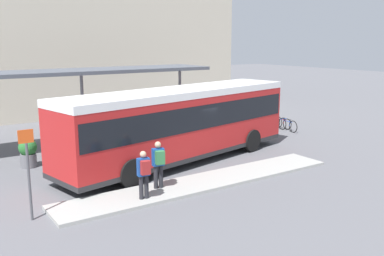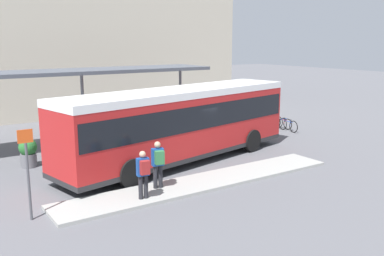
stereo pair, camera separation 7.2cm
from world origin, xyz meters
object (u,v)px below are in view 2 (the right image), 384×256
object	(u,v)px
city_bus	(181,120)
platform_sign	(28,170)
bicycle_blue	(288,125)
pedestrian_waiting	(158,162)
bicycle_orange	(272,121)
pedestrian_companion	(143,172)
potted_planter_far_side	(28,152)
potted_planter_near_shelter	(132,139)
bicycle_red	(282,123)

from	to	relation	value
city_bus	platform_sign	xyz separation A→B (m)	(-7.19, -2.86, -0.35)
bicycle_blue	platform_sign	xyz separation A→B (m)	(-16.07, -4.88, 1.19)
pedestrian_waiting	bicycle_orange	xyz separation A→B (m)	(11.79, 6.41, -0.72)
bicycle_orange	bicycle_blue	bearing A→B (deg)	169.25
pedestrian_waiting	bicycle_blue	world-z (taller)	pedestrian_waiting
pedestrian_waiting	platform_sign	distance (m)	4.46
bicycle_blue	platform_sign	size ratio (longest dim) A/B	0.61
pedestrian_companion	platform_sign	distance (m)	3.60
bicycle_orange	potted_planter_far_side	xyz separation A→B (m)	(-14.92, -0.64, 0.28)
bicycle_blue	potted_planter_near_shelter	distance (m)	9.97
bicycle_blue	platform_sign	bearing A→B (deg)	112.86
city_bus	bicycle_orange	distance (m)	9.83
bicycle_orange	potted_planter_far_side	distance (m)	14.94
potted_planter_far_side	potted_planter_near_shelter	bearing A→B (deg)	-1.93
bicycle_blue	bicycle_orange	size ratio (longest dim) A/B	0.95
bicycle_red	potted_planter_far_side	bearing A→B (deg)	88.53
pedestrian_companion	potted_planter_near_shelter	distance (m)	6.79
bicycle_blue	bicycle_red	distance (m)	0.83
bicycle_orange	potted_planter_near_shelter	size ratio (longest dim) A/B	1.38
bicycle_red	city_bus	bearing A→B (deg)	106.03
bicycle_orange	pedestrian_waiting	bearing A→B (deg)	113.43
bicycle_red	potted_planter_near_shelter	xyz separation A→B (m)	(-10.23, -0.02, 0.31)
bicycle_blue	platform_sign	distance (m)	16.83
city_bus	potted_planter_near_shelter	world-z (taller)	city_bus
pedestrian_companion	bicycle_orange	xyz separation A→B (m)	(12.71, 7.06, -0.68)
potted_planter_near_shelter	potted_planter_far_side	distance (m)	4.84
bicycle_blue	potted_planter_near_shelter	world-z (taller)	potted_planter_near_shelter
platform_sign	potted_planter_near_shelter	bearing A→B (deg)	42.57
city_bus	bicycle_red	bearing A→B (deg)	5.44
bicycle_blue	potted_planter_far_side	size ratio (longest dim) A/B	1.35
pedestrian_waiting	potted_planter_near_shelter	xyz separation A→B (m)	(1.70, 5.60, -0.44)
city_bus	platform_sign	distance (m)	7.75
potted_planter_far_side	platform_sign	world-z (taller)	platform_sign
city_bus	bicycle_blue	bearing A→B (deg)	1.27
city_bus	bicycle_red	world-z (taller)	city_bus
bicycle_red	bicycle_blue	bearing A→B (deg)	158.45
city_bus	bicycle_blue	size ratio (longest dim) A/B	7.15
bicycle_red	potted_planter_near_shelter	size ratio (longest dim) A/B	1.25
bicycle_orange	bicycle_red	bearing A→B (deg)	-175.00
pedestrian_companion	bicycle_red	xyz separation A→B (m)	(12.85, 6.28, -0.72)
pedestrian_waiting	bicycle_blue	bearing A→B (deg)	-56.55
bicycle_orange	platform_sign	size ratio (longest dim) A/B	0.64
city_bus	pedestrian_waiting	bearing A→B (deg)	-145.83
city_bus	pedestrian_companion	world-z (taller)	city_bus
platform_sign	potted_planter_far_side	bearing A→B (deg)	77.37
pedestrian_waiting	platform_sign	world-z (taller)	platform_sign
potted_planter_far_side	bicycle_orange	bearing A→B (deg)	2.46
pedestrian_companion	potted_planter_near_shelter	world-z (taller)	pedestrian_companion
bicycle_red	platform_sign	bearing A→B (deg)	108.13
pedestrian_waiting	platform_sign	xyz separation A→B (m)	(-4.43, -0.03, 0.45)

